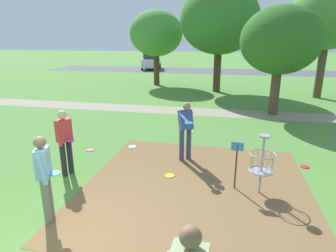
% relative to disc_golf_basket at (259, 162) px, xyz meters
% --- Properties ---
extents(ground_plane, '(160.00, 160.00, 0.00)m').
position_rel_disc_golf_basket_xyz_m(ground_plane, '(-3.40, -2.48, -0.75)').
color(ground_plane, '#518438').
extents(dirt_tee_pad, '(5.28, 5.50, 0.01)m').
position_rel_disc_golf_basket_xyz_m(dirt_tee_pad, '(-1.39, -0.03, -0.75)').
color(dirt_tee_pad, brown).
rests_on(dirt_tee_pad, ground).
extents(disc_golf_basket, '(0.98, 0.58, 1.39)m').
position_rel_disc_golf_basket_xyz_m(disc_golf_basket, '(0.00, 0.00, 0.00)').
color(disc_golf_basket, '#9E9EA3').
rests_on(disc_golf_basket, ground).
extents(player_foreground_watching, '(0.45, 0.50, 1.71)m').
position_rel_disc_golf_basket_xyz_m(player_foreground_watching, '(-4.02, -1.92, 0.21)').
color(player_foreground_watching, slate).
rests_on(player_foreground_watching, ground).
extents(player_throwing, '(0.54, 1.15, 1.71)m').
position_rel_disc_golf_basket_xyz_m(player_throwing, '(-1.88, 1.48, 0.23)').
color(player_throwing, '#384260').
rests_on(player_throwing, ground).
extents(player_waiting_right, '(0.44, 0.49, 1.71)m').
position_rel_disc_golf_basket_xyz_m(player_waiting_right, '(-4.72, -0.08, 0.21)').
color(player_waiting_right, '#232328').
rests_on(player_waiting_right, ground).
extents(frisbee_near_basket, '(0.25, 0.25, 0.02)m').
position_rel_disc_golf_basket_xyz_m(frisbee_near_basket, '(-2.12, 0.37, -0.74)').
color(frisbee_near_basket, gold).
rests_on(frisbee_near_basket, ground).
extents(frisbee_by_tee, '(0.23, 0.23, 0.02)m').
position_rel_disc_golf_basket_xyz_m(frisbee_by_tee, '(1.41, 1.67, -0.74)').
color(frisbee_by_tee, red).
rests_on(frisbee_by_tee, ground).
extents(frisbee_mid_grass, '(0.23, 0.23, 0.02)m').
position_rel_disc_golf_basket_xyz_m(frisbee_mid_grass, '(-4.93, 1.57, -0.74)').
color(frisbee_mid_grass, '#E53D99').
rests_on(frisbee_mid_grass, ground).
extents(frisbee_far_left, '(0.22, 0.22, 0.02)m').
position_rel_disc_golf_basket_xyz_m(frisbee_far_left, '(-2.06, 4.05, -0.74)').
color(frisbee_far_left, gold).
rests_on(frisbee_far_left, ground).
extents(frisbee_scattered_a, '(0.26, 0.26, 0.02)m').
position_rel_disc_golf_basket_xyz_m(frisbee_scattered_a, '(-3.72, 2.13, -0.74)').
color(frisbee_scattered_a, white).
rests_on(frisbee_scattered_a, ground).
extents(tree_near_left, '(3.89, 3.89, 5.44)m').
position_rel_disc_golf_basket_xyz_m(tree_near_left, '(-6.24, 15.22, 3.01)').
color(tree_near_left, '#4C3823').
rests_on(tree_near_left, ground).
extents(tree_near_right, '(3.47, 3.47, 4.80)m').
position_rel_disc_golf_basket_xyz_m(tree_near_right, '(1.31, 7.59, 2.55)').
color(tree_near_right, brown).
rests_on(tree_near_right, ground).
extents(tree_mid_left, '(5.00, 5.00, 6.66)m').
position_rel_disc_golf_basket_xyz_m(tree_mid_left, '(-1.59, 13.22, 3.76)').
color(tree_mid_left, '#4C3823').
rests_on(tree_mid_left, ground).
extents(tree_mid_center, '(4.27, 4.27, 6.41)m').
position_rel_disc_golf_basket_xyz_m(tree_mid_center, '(4.44, 12.36, 3.81)').
color(tree_mid_center, brown).
rests_on(tree_mid_center, ground).
extents(parking_lot_strip, '(36.00, 6.00, 0.01)m').
position_rel_disc_golf_basket_xyz_m(parking_lot_strip, '(-3.40, 26.09, -0.75)').
color(parking_lot_strip, '#4C4C51').
rests_on(parking_lot_strip, ground).
extents(parked_car_leftmost, '(2.46, 4.43, 1.84)m').
position_rel_disc_golf_basket_xyz_m(parked_car_leftmost, '(-9.80, 26.71, 0.17)').
color(parked_car_leftmost, silver).
rests_on(parked_car_leftmost, ground).
extents(gravel_path, '(40.00, 1.57, 0.00)m').
position_rel_disc_golf_basket_xyz_m(gravel_path, '(-3.40, 7.33, -0.75)').
color(gravel_path, gray).
rests_on(gravel_path, ground).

